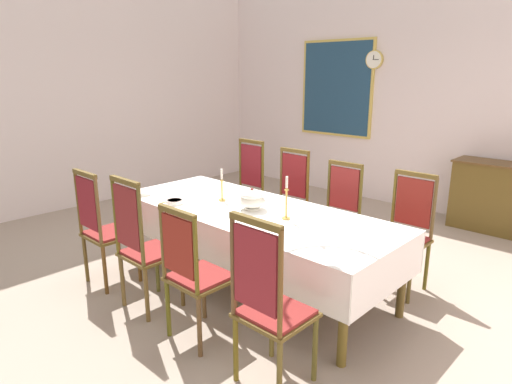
# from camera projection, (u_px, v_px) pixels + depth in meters

# --- Properties ---
(ground) EXTENTS (7.56, 6.50, 0.04)m
(ground) POSITION_uv_depth(u_px,v_px,m) (272.00, 277.00, 4.51)
(ground) COLOR #A28F7E
(back_wall) EXTENTS (7.56, 0.08, 3.59)m
(back_wall) POSITION_uv_depth(u_px,v_px,m) (424.00, 88.00, 6.34)
(back_wall) COLOR silver
(back_wall) RESTS_ON ground
(left_wall) EXTENTS (0.08, 6.50, 3.59)m
(left_wall) POSITION_uv_depth(u_px,v_px,m) (81.00, 87.00, 6.57)
(left_wall) COLOR silver
(left_wall) RESTS_ON ground
(dining_table) EXTENTS (2.81, 1.09, 0.77)m
(dining_table) POSITION_uv_depth(u_px,v_px,m) (252.00, 217.00, 4.12)
(dining_table) COLOR brown
(dining_table) RESTS_ON ground
(tablecloth) EXTENTS (2.83, 1.11, 0.36)m
(tablecloth) POSITION_uv_depth(u_px,v_px,m) (252.00, 218.00, 4.12)
(tablecloth) COLOR white
(tablecloth) RESTS_ON dining_table
(chair_south_a) EXTENTS (0.44, 0.42, 1.14)m
(chair_south_a) POSITION_uv_depth(u_px,v_px,m) (103.00, 227.00, 4.18)
(chair_south_a) COLOR #573D17
(chair_south_a) RESTS_ON ground
(chair_north_a) EXTENTS (0.44, 0.42, 1.20)m
(chair_north_a) POSITION_uv_depth(u_px,v_px,m) (245.00, 188.00, 5.51)
(chair_north_a) COLOR #504315
(chair_north_a) RESTS_ON ground
(chair_south_b) EXTENTS (0.44, 0.42, 1.19)m
(chair_south_b) POSITION_uv_depth(u_px,v_px,m) (143.00, 244.00, 3.71)
(chair_south_b) COLOR #534E1C
(chair_south_b) RESTS_ON ground
(chair_north_b) EXTENTS (0.44, 0.42, 1.16)m
(chair_north_b) POSITION_uv_depth(u_px,v_px,m) (287.00, 199.00, 5.05)
(chair_north_b) COLOR brown
(chair_north_b) RESTS_ON ground
(chair_south_c) EXTENTS (0.44, 0.42, 1.08)m
(chair_south_c) POSITION_uv_depth(u_px,v_px,m) (194.00, 271.00, 3.28)
(chair_south_c) COLOR brown
(chair_south_c) RESTS_ON ground
(chair_north_c) EXTENTS (0.44, 0.42, 1.11)m
(chair_north_c) POSITION_uv_depth(u_px,v_px,m) (337.00, 213.00, 4.61)
(chair_north_c) COLOR brown
(chair_north_c) RESTS_ON ground
(chair_south_d) EXTENTS (0.44, 0.42, 1.19)m
(chair_south_d) POSITION_uv_depth(u_px,v_px,m) (269.00, 303.00, 2.76)
(chair_south_d) COLOR brown
(chair_south_d) RESTS_ON ground
(chair_north_d) EXTENTS (0.44, 0.42, 1.12)m
(chair_north_d) POSITION_uv_depth(u_px,v_px,m) (405.00, 230.00, 4.10)
(chair_north_d) COLOR brown
(chair_north_d) RESTS_ON ground
(soup_tureen) EXTENTS (0.25, 0.25, 0.21)m
(soup_tureen) POSITION_uv_depth(u_px,v_px,m) (252.00, 199.00, 4.07)
(soup_tureen) COLOR white
(soup_tureen) RESTS_ON tablecloth
(candlestick_west) EXTENTS (0.07, 0.07, 0.32)m
(candlestick_west) POSITION_uv_depth(u_px,v_px,m) (222.00, 188.00, 4.34)
(candlestick_west) COLOR gold
(candlestick_west) RESTS_ON tablecloth
(candlestick_east) EXTENTS (0.07, 0.07, 0.38)m
(candlestick_east) POSITION_uv_depth(u_px,v_px,m) (286.00, 202.00, 3.78)
(candlestick_east) COLOR gold
(candlestick_east) RESTS_ON tablecloth
(bowl_near_left) EXTENTS (0.18, 0.18, 0.04)m
(bowl_near_left) POSITION_uv_depth(u_px,v_px,m) (142.00, 193.00, 4.57)
(bowl_near_left) COLOR white
(bowl_near_left) RESTS_ON tablecloth
(bowl_near_right) EXTENTS (0.17, 0.17, 0.04)m
(bowl_near_right) POSITION_uv_depth(u_px,v_px,m) (175.00, 202.00, 4.26)
(bowl_near_right) COLOR white
(bowl_near_right) RESTS_ON tablecloth
(spoon_primary) EXTENTS (0.06, 0.18, 0.01)m
(spoon_primary) POSITION_uv_depth(u_px,v_px,m) (138.00, 192.00, 4.66)
(spoon_primary) COLOR gold
(spoon_primary) RESTS_ON tablecloth
(spoon_secondary) EXTENTS (0.03, 0.18, 0.01)m
(spoon_secondary) POSITION_uv_depth(u_px,v_px,m) (170.00, 200.00, 4.36)
(spoon_secondary) COLOR gold
(spoon_secondary) RESTS_ON tablecloth
(sideboard) EXTENTS (1.44, 0.48, 0.90)m
(sideboard) POSITION_uv_depth(u_px,v_px,m) (512.00, 200.00, 5.54)
(sideboard) COLOR brown
(sideboard) RESTS_ON ground
(mounted_clock) EXTENTS (0.28, 0.06, 0.28)m
(mounted_clock) POSITION_uv_depth(u_px,v_px,m) (374.00, 60.00, 6.70)
(mounted_clock) COLOR #D1B251
(framed_painting) EXTENTS (1.35, 0.05, 1.55)m
(framed_painting) POSITION_uv_depth(u_px,v_px,m) (336.00, 88.00, 7.27)
(framed_painting) COLOR #D1B251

